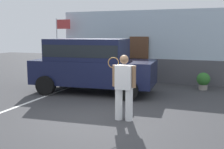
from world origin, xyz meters
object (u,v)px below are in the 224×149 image
(potted_plant_by_porch, at_px, (203,80))
(parked_suv, at_px, (91,63))
(flag_pole, at_px, (60,37))
(tennis_player_man, at_px, (124,86))

(potted_plant_by_porch, bearing_deg, parked_suv, -153.38)
(parked_suv, distance_m, flag_pole, 3.86)
(tennis_player_man, distance_m, flag_pole, 7.47)
(flag_pole, bearing_deg, tennis_player_man, -46.30)
(parked_suv, xyz_separation_m, tennis_player_man, (2.26, -2.87, -0.25))
(parked_suv, height_order, potted_plant_by_porch, parked_suv)
(tennis_player_man, height_order, flag_pole, flag_pole)
(parked_suv, xyz_separation_m, flag_pole, (-2.83, 2.46, 0.91))
(parked_suv, distance_m, tennis_player_man, 3.66)
(flag_pole, bearing_deg, potted_plant_by_porch, -3.78)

